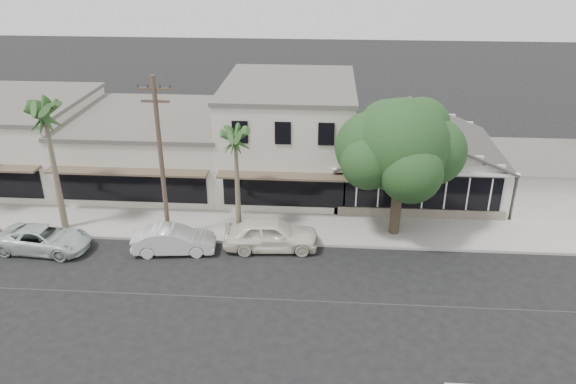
# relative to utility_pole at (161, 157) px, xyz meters

# --- Properties ---
(ground) EXTENTS (140.00, 140.00, 0.00)m
(ground) POSITION_rel_utility_pole_xyz_m (9.00, -5.20, -4.79)
(ground) COLOR black
(ground) RESTS_ON ground
(sidewalk_north) EXTENTS (90.00, 3.50, 0.15)m
(sidewalk_north) POSITION_rel_utility_pole_xyz_m (1.00, 1.55, -4.71)
(sidewalk_north) COLOR #9E9991
(sidewalk_north) RESTS_ON ground
(corner_shop) EXTENTS (10.40, 8.60, 5.10)m
(corner_shop) POSITION_rel_utility_pole_xyz_m (14.00, 7.27, -2.17)
(corner_shop) COLOR silver
(corner_shop) RESTS_ON ground
(side_cottage) EXTENTS (6.00, 6.00, 3.00)m
(side_cottage) POSITION_rel_utility_pole_xyz_m (22.20, 6.30, -3.29)
(side_cottage) COLOR silver
(side_cottage) RESTS_ON ground
(row_building_near) EXTENTS (8.00, 10.00, 6.50)m
(row_building_near) POSITION_rel_utility_pole_xyz_m (6.00, 8.30, -1.54)
(row_building_near) COLOR beige
(row_building_near) RESTS_ON ground
(row_building_midnear) EXTENTS (10.00, 10.00, 4.20)m
(row_building_midnear) POSITION_rel_utility_pole_xyz_m (-3.00, 8.30, -2.69)
(row_building_midnear) COLOR beige
(row_building_midnear) RESTS_ON ground
(row_building_midfar) EXTENTS (11.00, 10.00, 5.00)m
(row_building_midfar) POSITION_rel_utility_pole_xyz_m (-13.50, 8.30, -2.29)
(row_building_midfar) COLOR beige
(row_building_midfar) RESTS_ON ground
(utility_pole) EXTENTS (1.80, 0.24, 9.00)m
(utility_pole) POSITION_rel_utility_pole_xyz_m (0.00, 0.00, 0.00)
(utility_pole) COLOR brown
(utility_pole) RESTS_ON ground
(car_0) EXTENTS (5.10, 2.33, 1.70)m
(car_0) POSITION_rel_utility_pole_xyz_m (5.67, -0.62, -3.94)
(car_0) COLOR white
(car_0) RESTS_ON ground
(car_1) EXTENTS (4.39, 1.94, 1.40)m
(car_1) POSITION_rel_utility_pole_xyz_m (0.67, -1.35, -4.09)
(car_1) COLOR silver
(car_1) RESTS_ON ground
(car_2) EXTENTS (4.97, 2.57, 1.34)m
(car_2) POSITION_rel_utility_pole_xyz_m (-6.14, -1.66, -4.12)
(car_2) COLOR silver
(car_2) RESTS_ON ground
(shade_tree) EXTENTS (6.93, 6.27, 7.69)m
(shade_tree) POSITION_rel_utility_pole_xyz_m (12.23, 1.57, 0.27)
(shade_tree) COLOR #423628
(shade_tree) RESTS_ON ground
(palm_east) EXTENTS (2.93, 2.93, 6.54)m
(palm_east) POSITION_rel_utility_pole_xyz_m (3.73, 0.91, 0.77)
(palm_east) COLOR #726651
(palm_east) RESTS_ON ground
(palm_mid) EXTENTS (3.08, 3.08, 7.90)m
(palm_mid) POSITION_rel_utility_pole_xyz_m (-6.08, 0.61, 1.96)
(palm_mid) COLOR #726651
(palm_mid) RESTS_ON ground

